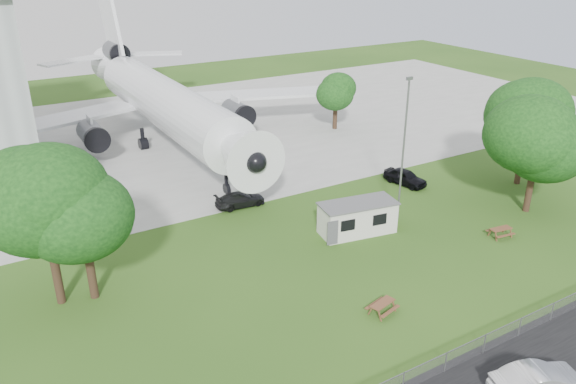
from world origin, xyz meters
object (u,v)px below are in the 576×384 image
site_cabin (358,218)px  car_centre_sedan (538,381)px  airliner (161,99)px  picnic_west (382,313)px  picnic_east (500,237)px

site_cabin → car_centre_sedan: 19.35m
airliner → picnic_west: 39.77m
picnic_west → car_centre_sedan: 9.85m
site_cabin → picnic_west: size_ratio=3.85×
airliner → car_centre_sedan: bearing=-86.6°
picnic_west → picnic_east: bearing=-2.3°
site_cabin → picnic_west: bearing=-118.7°
airliner → car_centre_sedan: airliner is taller
picnic_west → picnic_east: (14.60, 3.14, 0.00)m
picnic_west → airliner: bearing=76.3°
picnic_east → picnic_west: bearing=-160.1°
airliner → car_centre_sedan: 49.24m
picnic_east → car_centre_sedan: 17.65m
picnic_east → car_centre_sedan: bearing=-126.2°
picnic_west → car_centre_sedan: bearing=-90.6°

